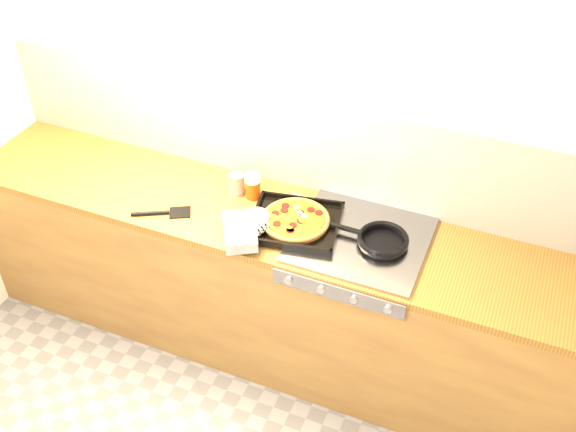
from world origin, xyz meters
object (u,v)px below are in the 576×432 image
at_px(tomato_can, 237,184).
at_px(pizza_on_tray, 280,223).
at_px(juice_glass, 253,186).
at_px(frying_pan, 382,240).

bearing_deg(tomato_can, pizza_on_tray, -29.85).
xyz_separation_m(pizza_on_tray, tomato_can, (-0.31, 0.18, 0.01)).
height_order(pizza_on_tray, tomato_can, tomato_can).
distance_m(pizza_on_tray, tomato_can, 0.36).
bearing_deg(pizza_on_tray, juice_glass, 140.97).
bearing_deg(frying_pan, tomato_can, 172.12).
bearing_deg(juice_glass, tomato_can, -178.63).
distance_m(frying_pan, tomato_can, 0.78).
bearing_deg(frying_pan, juice_glass, 170.95).
xyz_separation_m(pizza_on_tray, frying_pan, (0.46, 0.07, -0.01)).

